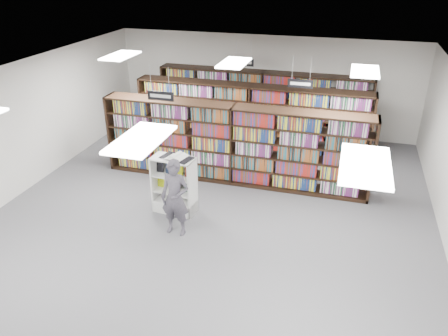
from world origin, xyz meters
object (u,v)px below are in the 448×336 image
(bookshelf_row_near, at_px, (233,145))
(endcap_display, at_px, (175,193))
(open_book, at_px, (176,157))
(shopper, at_px, (175,198))

(bookshelf_row_near, distance_m, endcap_display, 2.13)
(bookshelf_row_near, xyz_separation_m, open_book, (-0.83, -1.84, 0.35))
(bookshelf_row_near, height_order, shopper, bookshelf_row_near)
(shopper, bearing_deg, open_book, 109.23)
(bookshelf_row_near, xyz_separation_m, shopper, (-0.54, -2.70, -0.19))
(bookshelf_row_near, height_order, open_book, bookshelf_row_near)
(endcap_display, bearing_deg, bookshelf_row_near, 68.73)
(bookshelf_row_near, height_order, endcap_display, bookshelf_row_near)
(endcap_display, xyz_separation_m, shopper, (0.36, -0.87, 0.40))
(bookshelf_row_near, relative_size, shopper, 4.07)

